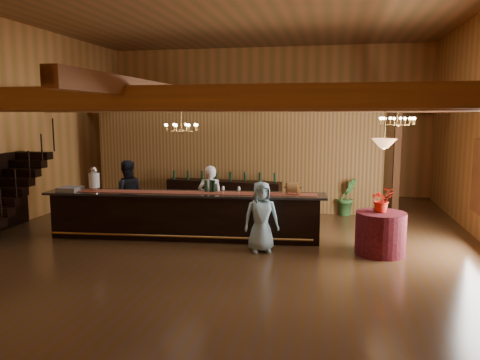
% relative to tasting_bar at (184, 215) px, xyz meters
% --- Properties ---
extents(floor, '(14.00, 14.00, 0.00)m').
position_rel_tasting_bar_xyz_m(floor, '(0.99, 0.14, -0.58)').
color(floor, '#442A13').
rests_on(floor, ground).
extents(ceiling, '(14.00, 14.00, 0.00)m').
position_rel_tasting_bar_xyz_m(ceiling, '(0.99, 0.14, 4.92)').
color(ceiling, brown).
rests_on(ceiling, wall_back).
extents(wall_back, '(12.00, 0.10, 5.50)m').
position_rel_tasting_bar_xyz_m(wall_back, '(0.99, 7.14, 2.17)').
color(wall_back, '#BF783C').
rests_on(wall_back, floor).
extents(wall_front, '(12.00, 0.10, 5.50)m').
position_rel_tasting_bar_xyz_m(wall_front, '(0.99, -6.86, 2.17)').
color(wall_front, '#BF783C').
rests_on(wall_front, floor).
extents(wall_left, '(0.10, 14.00, 5.50)m').
position_rel_tasting_bar_xyz_m(wall_left, '(-5.01, 0.14, 2.17)').
color(wall_left, '#BF783C').
rests_on(wall_left, floor).
extents(beam_grid, '(11.90, 13.90, 0.39)m').
position_rel_tasting_bar_xyz_m(beam_grid, '(0.99, 0.65, 2.67)').
color(beam_grid, '#995829').
rests_on(beam_grid, wall_left).
extents(support_posts, '(9.20, 10.20, 3.20)m').
position_rel_tasting_bar_xyz_m(support_posts, '(0.99, -0.36, 1.02)').
color(support_posts, '#995829').
rests_on(support_posts, floor).
extents(partition_wall, '(9.00, 0.18, 3.10)m').
position_rel_tasting_bar_xyz_m(partition_wall, '(0.49, 3.64, 0.97)').
color(partition_wall, brown).
rests_on(partition_wall, floor).
extents(staircase, '(1.00, 2.80, 2.00)m').
position_rel_tasting_bar_xyz_m(staircase, '(-4.46, -0.60, 0.42)').
color(staircase, black).
rests_on(staircase, floor).
extents(backroom_boxes, '(4.10, 0.60, 1.10)m').
position_rel_tasting_bar_xyz_m(backroom_boxes, '(0.69, 5.64, -0.05)').
color(backroom_boxes, black).
rests_on(backroom_boxes, floor).
extents(tasting_bar, '(6.84, 1.43, 1.15)m').
position_rel_tasting_bar_xyz_m(tasting_bar, '(0.00, 0.00, 0.00)').
color(tasting_bar, black).
rests_on(tasting_bar, floor).
extents(beverage_dispenser, '(0.26, 0.26, 0.60)m').
position_rel_tasting_bar_xyz_m(beverage_dispenser, '(-2.27, -0.14, 0.84)').
color(beverage_dispenser, silver).
rests_on(beverage_dispenser, tasting_bar).
extents(glass_rack_tray, '(0.50, 0.50, 0.10)m').
position_rel_tasting_bar_xyz_m(glass_rack_tray, '(-2.84, -0.29, 0.61)').
color(glass_rack_tray, gray).
rests_on(glass_rack_tray, tasting_bar).
extents(raffle_drum, '(0.34, 0.24, 0.30)m').
position_rel_tasting_bar_xyz_m(raffle_drum, '(2.60, 0.17, 0.73)').
color(raffle_drum, olive).
rests_on(raffle_drum, tasting_bar).
extents(bar_bottle_0, '(0.07, 0.07, 0.30)m').
position_rel_tasting_bar_xyz_m(bar_bottle_0, '(0.50, 0.17, 0.71)').
color(bar_bottle_0, black).
rests_on(bar_bottle_0, tasting_bar).
extents(bar_bottle_1, '(0.07, 0.07, 0.30)m').
position_rel_tasting_bar_xyz_m(bar_bottle_1, '(0.62, 0.18, 0.71)').
color(bar_bottle_1, black).
rests_on(bar_bottle_1, tasting_bar).
extents(bar_bottle_2, '(0.07, 0.07, 0.30)m').
position_rel_tasting_bar_xyz_m(bar_bottle_2, '(0.70, 0.19, 0.71)').
color(bar_bottle_2, black).
rests_on(bar_bottle_2, tasting_bar).
extents(backbar_shelf, '(3.59, 0.87, 1.00)m').
position_rel_tasting_bar_xyz_m(backbar_shelf, '(0.24, 3.13, -0.08)').
color(backbar_shelf, black).
rests_on(backbar_shelf, floor).
extents(round_table, '(1.07, 1.07, 0.92)m').
position_rel_tasting_bar_xyz_m(round_table, '(4.55, -0.43, -0.11)').
color(round_table, maroon).
rests_on(round_table, floor).
extents(chandelier_left, '(0.80, 0.80, 0.65)m').
position_rel_tasting_bar_xyz_m(chandelier_left, '(-0.05, 0.02, 2.13)').
color(chandelier_left, '#BB8D45').
rests_on(chandelier_left, beam_grid).
extents(chandelier_right, '(0.80, 0.80, 0.50)m').
position_rel_tasting_bar_xyz_m(chandelier_right, '(4.96, 0.88, 2.28)').
color(chandelier_right, '#BB8D45').
rests_on(chandelier_right, beam_grid).
extents(pendant_lamp, '(0.52, 0.52, 0.90)m').
position_rel_tasting_bar_xyz_m(pendant_lamp, '(4.55, -0.43, 1.83)').
color(pendant_lamp, '#BB8D45').
rests_on(pendant_lamp, beam_grid).
extents(bartender, '(0.67, 0.48, 1.73)m').
position_rel_tasting_bar_xyz_m(bartender, '(0.47, 0.68, 0.29)').
color(bartender, white).
rests_on(bartender, floor).
extents(staff_second, '(1.10, 1.00, 1.82)m').
position_rel_tasting_bar_xyz_m(staff_second, '(-1.80, 0.70, 0.33)').
color(staff_second, black).
rests_on(staff_second, floor).
extents(guest, '(0.88, 0.72, 1.56)m').
position_rel_tasting_bar_xyz_m(guest, '(2.00, -0.73, 0.21)').
color(guest, '#8CB7CB').
rests_on(guest, floor).
extents(floor_plant, '(0.76, 0.69, 1.12)m').
position_rel_tasting_bar_xyz_m(floor_plant, '(3.97, 3.50, -0.02)').
color(floor_plant, '#34672C').
rests_on(floor_plant, floor).
extents(table_flowers, '(0.61, 0.57, 0.55)m').
position_rel_tasting_bar_xyz_m(table_flowers, '(4.56, -0.40, 0.62)').
color(table_flowers, red).
rests_on(table_flowers, round_table).
extents(table_vase, '(0.16, 0.16, 0.29)m').
position_rel_tasting_bar_xyz_m(table_vase, '(4.47, -0.34, 0.49)').
color(table_vase, '#BB8D45').
rests_on(table_vase, round_table).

